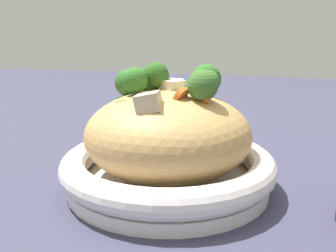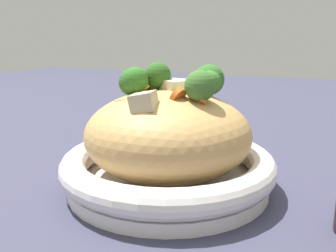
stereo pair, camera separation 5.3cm
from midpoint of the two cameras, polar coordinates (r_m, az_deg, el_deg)
ground_plane at (r=0.56m, az=2.75°, el=-9.29°), size 3.00×3.00×0.00m
serving_bowl at (r=0.55m, az=2.78°, el=-6.55°), size 0.31×0.31×0.06m
noodle_heap at (r=0.53m, az=2.84°, el=-1.33°), size 0.24×0.24×0.13m
broccoli_florets at (r=0.55m, az=3.25°, el=6.70°), size 0.14×0.18×0.06m
carrot_coins at (r=0.53m, az=2.61°, el=5.03°), size 0.10×0.14×0.03m
zucchini_slices at (r=0.57m, az=1.38°, el=4.91°), size 0.10×0.17×0.06m
chicken_chunks at (r=0.51m, az=2.50°, el=5.02°), size 0.14×0.05×0.03m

